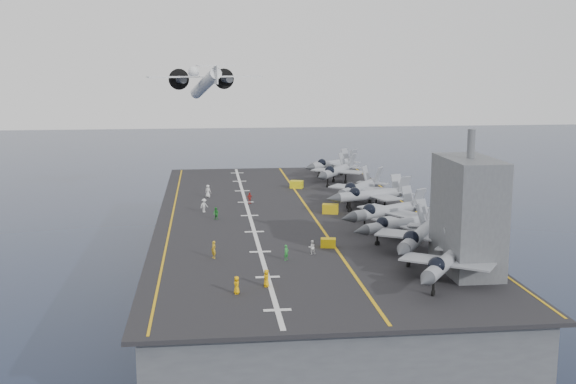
{
  "coord_description": "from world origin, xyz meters",
  "views": [
    {
      "loc": [
        -12.03,
        -100.91,
        32.29
      ],
      "look_at": [
        0.0,
        4.0,
        13.0
      ],
      "focal_mm": 45.0,
      "sensor_mm": 36.0,
      "label": 1
    }
  ],
  "objects": [
    {
      "name": "crew_8",
      "position": [
        -6.39,
        -33.11,
        11.27
      ],
      "size": [
        0.78,
        1.1,
        1.73
      ],
      "primitive_type": "imported",
      "color": "#EEA806",
      "rests_on": "flight_deck"
    },
    {
      "name": "fighter_jet_3",
      "position": [
        11.48,
        -9.87,
        12.87
      ],
      "size": [
        17.11,
        15.54,
        4.95
      ],
      "primitive_type": null,
      "color": "#939BA4",
      "rests_on": "flight_deck"
    },
    {
      "name": "fighter_jet_7",
      "position": [
        11.22,
        25.32,
        12.88
      ],
      "size": [
        15.76,
        17.17,
        4.96
      ],
      "primitive_type": null,
      "color": "#A0A7B0",
      "rests_on": "flight_deck"
    },
    {
      "name": "deck_edge_stbd",
      "position": [
        18.5,
        0.0,
        10.42
      ],
      "size": [
        0.25,
        90.0,
        0.02
      ],
      "primitive_type": "cube",
      "color": "gold",
      "rests_on": "flight_deck"
    },
    {
      "name": "crew_5",
      "position": [
        -11.84,
        14.89,
        11.42
      ],
      "size": [
        1.46,
        1.25,
        2.05
      ],
      "primitive_type": "imported",
      "color": "silver",
      "rests_on": "flight_deck"
    },
    {
      "name": "crew_3",
      "position": [
        -12.46,
        3.17,
        11.41
      ],
      "size": [
        1.45,
        1.36,
        2.02
      ],
      "primitive_type": "imported",
      "color": "silver",
      "rests_on": "flight_deck"
    },
    {
      "name": "ground",
      "position": [
        0.0,
        0.0,
        0.0
      ],
      "size": [
        500.0,
        500.0,
        0.0
      ],
      "primitive_type": "plane",
      "color": "#142135",
      "rests_on": "ground"
    },
    {
      "name": "fighter_jet_8",
      "position": [
        12.19,
        35.02,
        12.75
      ],
      "size": [
        16.21,
        15.42,
        4.7
      ],
      "primitive_type": null,
      "color": "#9BA5AC",
      "rests_on": "flight_deck"
    },
    {
      "name": "landing_centerline",
      "position": [
        -6.0,
        0.0,
        10.42
      ],
      "size": [
        0.5,
        90.0,
        0.02
      ],
      "primitive_type": "cube",
      "color": "silver",
      "rests_on": "flight_deck"
    },
    {
      "name": "crew_4",
      "position": [
        -5.44,
        8.96,
        11.26
      ],
      "size": [
        1.23,
        1.09,
        1.72
      ],
      "primitive_type": "imported",
      "color": "#AC2520",
      "rests_on": "flight_deck"
    },
    {
      "name": "fighter_jet_0",
      "position": [
        11.2,
        -34.46,
        12.79
      ],
      "size": [
        15.35,
        16.56,
        4.79
      ],
      "primitive_type": null,
      "color": "gray",
      "rests_on": "flight_deck"
    },
    {
      "name": "tow_cart_a",
      "position": [
        2.21,
        -18.76,
        10.93
      ],
      "size": [
        1.96,
        1.47,
        1.06
      ],
      "primitive_type": null,
      "color": "#DFB70A",
      "rests_on": "flight_deck"
    },
    {
      "name": "deck_edge_port",
      "position": [
        -17.0,
        0.0,
        10.42
      ],
      "size": [
        0.25,
        90.0,
        0.02
      ],
      "primitive_type": "cube",
      "color": "gold",
      "rests_on": "flight_deck"
    },
    {
      "name": "flight_deck",
      "position": [
        0.0,
        0.0,
        10.2
      ],
      "size": [
        38.0,
        92.0,
        0.4
      ],
      "primitive_type": "cube",
      "color": "black",
      "rests_on": "hull"
    },
    {
      "name": "crew_7",
      "position": [
        -0.2,
        -21.71,
        11.23
      ],
      "size": [
        1.08,
        0.8,
        1.67
      ],
      "primitive_type": "imported",
      "color": "silver",
      "rests_on": "flight_deck"
    },
    {
      "name": "crew_6",
      "position": [
        -3.38,
        -23.82,
        11.28
      ],
      "size": [
        1.24,
        1.24,
        1.75
      ],
      "primitive_type": "imported",
      "color": "#268C33",
      "rests_on": "flight_deck"
    },
    {
      "name": "tow_cart_b",
      "position": [
        5.76,
        0.23,
        11.08
      ],
      "size": [
        2.55,
        1.96,
        1.37
      ],
      "primitive_type": null,
      "color": "#BF9E0F",
      "rests_on": "flight_deck"
    },
    {
      "name": "foul_line",
      "position": [
        3.0,
        0.0,
        10.42
      ],
      "size": [
        0.35,
        90.0,
        0.02
      ],
      "primitive_type": "cube",
      "color": "gold",
      "rests_on": "flight_deck"
    },
    {
      "name": "fighter_jet_5",
      "position": [
        11.4,
        6.93,
        12.96
      ],
      "size": [
        16.57,
        17.73,
        5.13
      ],
      "primitive_type": null,
      "color": "gray",
      "rests_on": "flight_deck"
    },
    {
      "name": "transport_plane",
      "position": [
        -11.83,
        51.77,
        27.54
      ],
      "size": [
        27.94,
        22.77,
        5.72
      ],
      "primitive_type": null,
      "color": "silver"
    },
    {
      "name": "hull",
      "position": [
        0.0,
        0.0,
        5.0
      ],
      "size": [
        36.0,
        90.0,
        10.0
      ],
      "primitive_type": "cube",
      "color": "#56595E",
      "rests_on": "ground"
    },
    {
      "name": "crew_2",
      "position": [
        -10.81,
        -2.05,
        11.26
      ],
      "size": [
        1.22,
        1.22,
        1.73
      ],
      "primitive_type": "imported",
      "color": "#22892C",
      "rests_on": "flight_deck"
    },
    {
      "name": "fighter_jet_1",
      "position": [
        11.48,
        -24.37,
        12.96
      ],
      "size": [
        15.97,
        17.72,
        5.13
      ],
      "primitive_type": null,
      "color": "#9FA6B0",
      "rests_on": "flight_deck"
    },
    {
      "name": "fighter_jet_2",
      "position": [
        11.42,
        -16.8,
        12.67
      ],
      "size": [
        15.68,
        13.92,
        4.55
      ],
      "primitive_type": null,
      "color": "#A3ACB3",
      "rests_on": "flight_deck"
    },
    {
      "name": "crew_1",
      "position": [
        -11.4,
        -22.1,
        11.4
      ],
      "size": [
        1.29,
        1.43,
        1.99
      ],
      "primitive_type": "imported",
      "color": "gold",
      "rests_on": "flight_deck"
    },
    {
      "name": "tow_cart_c",
      "position": [
        3.54,
        21.75,
        11.05
      ],
      "size": [
        2.51,
        2.04,
        1.3
      ],
      "primitive_type": null,
      "color": "yellow",
      "rests_on": "flight_deck"
    },
    {
      "name": "fighter_jet_4",
      "position": [
        12.42,
        2.2,
        12.81
      ],
      "size": [
        16.17,
        13.35,
        4.82
      ],
      "primitive_type": null,
      "color": "gray",
      "rests_on": "flight_deck"
    },
    {
      "name": "crew_0",
      "position": [
        -9.39,
        -34.98,
        11.27
      ],
      "size": [
        0.78,
        1.1,
        1.73
      ],
      "primitive_type": "imported",
      "color": "#EEA806",
      "rests_on": "flight_deck"
    },
    {
      "name": "island_superstructure",
      "position": [
        15.0,
        -30.0,
        17.9
      ],
      "size": [
        5.0,
        10.0,
        15.0
      ],
      "primitive_type": null,
      "color": "#56595E",
      "rests_on": "flight_deck"
    }
  ]
}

